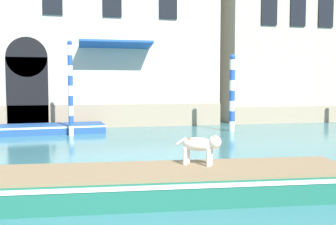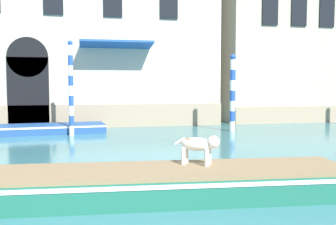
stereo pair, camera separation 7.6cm
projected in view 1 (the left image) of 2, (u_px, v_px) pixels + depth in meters
name	position (u px, v px, depth m)	size (l,w,h in m)	color
palazzo_right	(298.00, 4.00, 25.41)	(11.04, 6.13, 14.88)	#B2A893
boat_foreground	(140.00, 183.00, 7.75)	(9.02, 2.62, 0.56)	#1E6651
dog_on_deck	(201.00, 145.00, 8.16)	(0.86, 0.63, 0.65)	silver
boat_moored_near_palazzo	(46.00, 129.00, 17.91)	(5.39, 2.27, 0.39)	#234C8C
mooring_pole_0	(232.00, 93.00, 18.43)	(0.27, 0.27, 3.63)	white
mooring_pole_2	(70.00, 88.00, 16.90)	(0.22, 0.22, 4.10)	white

